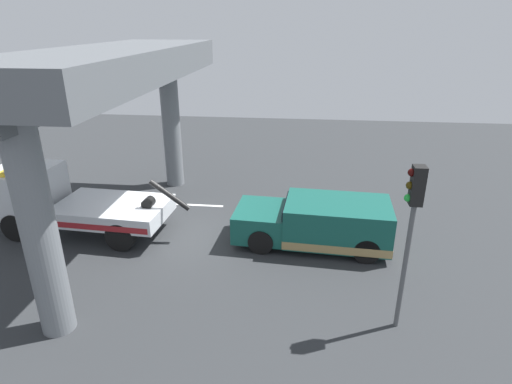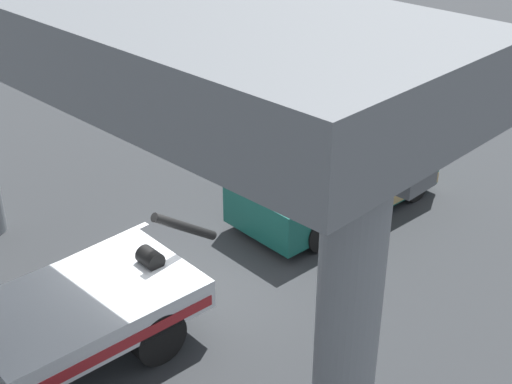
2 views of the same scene
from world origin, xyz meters
TOP-DOWN VIEW (x-y plane):
  - ground_plane at (0.00, 0.00)m, footprint 60.00×40.00m
  - lane_stripe_west at (-6.00, -2.72)m, footprint 2.60×0.16m
  - lane_stripe_mid at (0.00, -2.72)m, footprint 2.60×0.16m
  - lane_stripe_east at (6.00, -2.72)m, footprint 2.60×0.16m
  - tow_truck_white at (4.06, -0.05)m, footprint 7.31×2.76m
  - towed_van_green at (-5.16, 0.00)m, footprint 5.32×2.50m
  - overpass_structure at (1.41, 0.00)m, footprint 3.60×12.12m
  - traffic_light_near at (-6.98, 4.04)m, footprint 0.39×0.32m

SIDE VIEW (x-z plane):
  - ground_plane at x=0.00m, z-range -0.10..0.00m
  - lane_stripe_west at x=-6.00m, z-range 0.00..0.01m
  - lane_stripe_mid at x=0.00m, z-range 0.00..0.01m
  - lane_stripe_east at x=6.00m, z-range 0.00..0.01m
  - towed_van_green at x=-5.16m, z-range -0.01..1.57m
  - tow_truck_white at x=4.06m, z-range -0.03..2.43m
  - traffic_light_near at x=-6.98m, z-range 0.97..5.23m
  - overpass_structure at x=1.41m, z-range 2.26..8.66m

